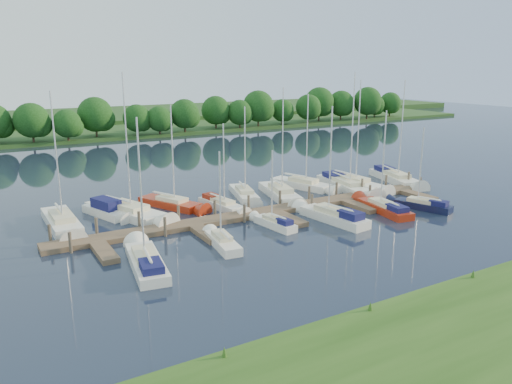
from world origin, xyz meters
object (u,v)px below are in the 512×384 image
dock (276,213)px  sailboat_n_5 (245,195)px  motorboat (108,212)px  sailboat_s_2 (274,223)px  sailboat_n_0 (63,224)px

dock → sailboat_n_5: sailboat_n_5 is taller
motorboat → sailboat_s_2: size_ratio=0.91×
dock → motorboat: (-13.38, 7.21, 0.19)m
sailboat_s_2 → dock: bearing=48.0°
sailboat_n_5 → sailboat_s_2: sailboat_n_5 is taller
motorboat → sailboat_n_5: bearing=159.0°
sailboat_n_0 → dock: bearing=160.8°
dock → sailboat_n_0: sailboat_n_0 is taller
motorboat → sailboat_n_5: 13.85m
dock → motorboat: motorboat is taller
sailboat_n_5 → sailboat_s_2: bearing=90.9°
motorboat → sailboat_n_5: sailboat_n_5 is taller
sailboat_n_5 → sailboat_n_0: bearing=17.9°
sailboat_n_0 → motorboat: bearing=-163.1°
motorboat → sailboat_s_2: bearing=119.1°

